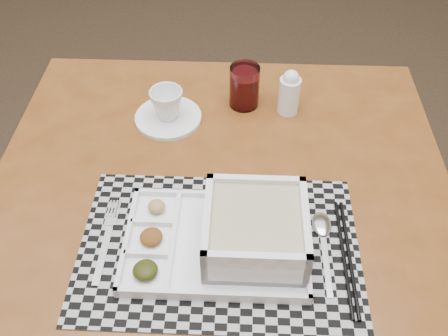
{
  "coord_description": "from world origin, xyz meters",
  "views": [
    {
      "loc": [
        0.44,
        -0.88,
        1.42
      ],
      "look_at": [
        0.43,
        -0.25,
        0.78
      ],
      "focal_mm": 40.0,
      "sensor_mm": 36.0,
      "label": 1
    }
  ],
  "objects": [
    {
      "name": "dining_table",
      "position": [
        0.42,
        -0.25,
        0.62
      ],
      "size": [
        0.95,
        0.95,
        0.69
      ],
      "color": "#582F10",
      "rests_on": "ground"
    },
    {
      "name": "creamer_bottle",
      "position": [
        0.57,
        0.02,
        0.74
      ],
      "size": [
        0.05,
        0.05,
        0.11
      ],
      "color": "white",
      "rests_on": "dining_table"
    },
    {
      "name": "cup",
      "position": [
        0.3,
        -0.01,
        0.73
      ],
      "size": [
        0.09,
        0.09,
        0.07
      ],
      "primitive_type": "imported",
      "rotation": [
        0.0,
        0.0,
        0.27
      ],
      "color": "white",
      "rests_on": "saucer"
    },
    {
      "name": "saucer",
      "position": [
        0.3,
        -0.01,
        0.69
      ],
      "size": [
        0.15,
        0.15,
        0.01
      ],
      "primitive_type": "cylinder",
      "color": "white",
      "rests_on": "dining_table"
    },
    {
      "name": "fork",
      "position": [
        0.22,
        -0.35,
        0.69
      ],
      "size": [
        0.02,
        0.19,
        0.0
      ],
      "color": "silver",
      "rests_on": "placemat"
    },
    {
      "name": "floor",
      "position": [
        0.0,
        0.0,
        0.0
      ],
      "size": [
        5.0,
        5.0,
        0.0
      ],
      "primitive_type": "plane",
      "color": "#302218",
      "rests_on": "ground"
    },
    {
      "name": "juice_glass",
      "position": [
        0.47,
        0.04,
        0.74
      ],
      "size": [
        0.07,
        0.07,
        0.1
      ],
      "color": "white",
      "rests_on": "dining_table"
    },
    {
      "name": "placemat",
      "position": [
        0.42,
        -0.36,
        0.69
      ],
      "size": [
        0.5,
        0.35,
        0.0
      ],
      "primitive_type": "cube",
      "rotation": [
        0.0,
        0.0,
        -0.03
      ],
      "color": "#9E9DA4",
      "rests_on": "dining_table"
    },
    {
      "name": "spoon",
      "position": [
        0.61,
        -0.33,
        0.7
      ],
      "size": [
        0.04,
        0.18,
        0.01
      ],
      "color": "silver",
      "rests_on": "placemat"
    },
    {
      "name": "serving_tray",
      "position": [
        0.46,
        -0.36,
        0.73
      ],
      "size": [
        0.33,
        0.23,
        0.09
      ],
      "color": "white",
      "rests_on": "placemat"
    },
    {
      "name": "chopsticks",
      "position": [
        0.64,
        -0.38,
        0.7
      ],
      "size": [
        0.02,
        0.24,
        0.01
      ],
      "color": "black",
      "rests_on": "placemat"
    }
  ]
}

